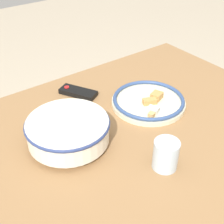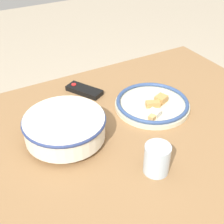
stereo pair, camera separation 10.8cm
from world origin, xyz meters
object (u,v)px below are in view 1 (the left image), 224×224
at_px(food_plate, 149,101).
at_px(tv_remote, 78,92).
at_px(noodle_bowl, 68,130).
at_px(drinking_glass, 166,155).

distance_m(food_plate, tv_remote, 0.29).
relative_size(noodle_bowl, drinking_glass, 2.90).
relative_size(food_plate, tv_remote, 1.76).
xyz_separation_m(noodle_bowl, food_plate, (0.36, 0.01, -0.04)).
relative_size(noodle_bowl, food_plate, 0.96).
bearing_deg(food_plate, drinking_glass, -123.64).
distance_m(food_plate, drinking_glass, 0.33).
relative_size(noodle_bowl, tv_remote, 1.68).
height_order(noodle_bowl, drinking_glass, drinking_glass).
bearing_deg(noodle_bowl, food_plate, 1.95).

